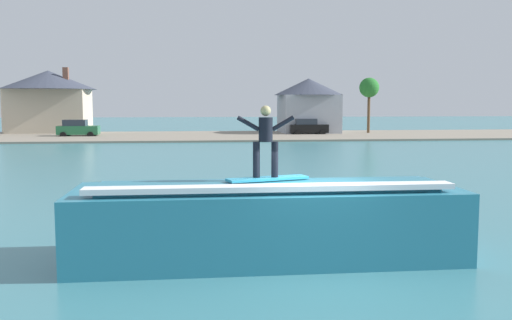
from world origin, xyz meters
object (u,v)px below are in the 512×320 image
(car_far_shore, at_px, (308,127))
(surfboard, at_px, (268,179))
(surfer, at_px, (266,137))
(house_with_chimney, at_px, (49,97))
(wave_crest, at_px, (267,221))
(tree_tall_bare, at_px, (369,89))
(car_near_shore, at_px, (78,128))
(house_gabled_white, at_px, (308,104))

(car_far_shore, bearing_deg, surfboard, -102.73)
(surfer, relative_size, house_with_chimney, 0.15)
(wave_crest, relative_size, surfboard, 4.53)
(wave_crest, height_order, house_with_chimney, house_with_chimney)
(wave_crest, xyz_separation_m, house_with_chimney, (-18.29, 54.78, 3.45))
(tree_tall_bare, bearing_deg, car_near_shore, -175.91)
(surfer, height_order, house_with_chimney, house_with_chimney)
(car_near_shore, relative_size, house_gabled_white, 0.52)
(house_with_chimney, bearing_deg, surfer, -71.60)
(surfer, xyz_separation_m, car_near_shore, (-13.57, 47.10, -1.88))
(surfboard, height_order, car_far_shore, surfboard)
(car_near_shore, distance_m, house_gabled_white, 25.66)
(wave_crest, bearing_deg, house_gabled_white, 77.23)
(car_far_shore, bearing_deg, surfer, -102.79)
(house_with_chimney, relative_size, tree_tall_bare, 1.69)
(surfboard, height_order, car_near_shore, surfboard)
(car_near_shore, relative_size, car_far_shore, 0.98)
(car_near_shore, distance_m, car_far_shore, 24.51)
(wave_crest, distance_m, surfer, 1.96)
(surfer, bearing_deg, house_gabled_white, 77.19)
(car_near_shore, bearing_deg, house_with_chimney, 121.12)
(surfboard, bearing_deg, car_near_shore, 106.12)
(surfboard, bearing_deg, tree_tall_bare, 69.78)
(surfer, height_order, tree_tall_bare, tree_tall_bare)
(surfer, distance_m, house_with_chimney, 57.81)
(house_with_chimney, bearing_deg, house_gabled_white, -7.00)
(surfboard, xyz_separation_m, car_far_shore, (10.88, 48.15, -0.93))
(wave_crest, xyz_separation_m, surfboard, (0.00, -0.08, 1.01))
(surfboard, distance_m, surfer, 0.95)
(car_near_shore, xyz_separation_m, car_far_shore, (24.49, 1.03, 0.00))
(wave_crest, bearing_deg, car_near_shore, 106.14)
(car_far_shore, xyz_separation_m, tree_tall_bare, (7.32, 1.25, 4.25))
(surfboard, xyz_separation_m, tree_tall_bare, (18.19, 49.39, 3.32))
(surfer, bearing_deg, car_far_shore, 77.21)
(surfboard, height_order, house_with_chimney, house_with_chimney)
(tree_tall_bare, bearing_deg, house_gabled_white, 164.76)
(car_near_shore, bearing_deg, surfboard, -73.88)
(house_with_chimney, distance_m, house_gabled_white, 30.11)
(surfer, height_order, house_gabled_white, house_gabled_white)
(tree_tall_bare, bearing_deg, car_far_shore, -170.35)
(house_gabled_white, bearing_deg, tree_tall_bare, -15.24)
(car_near_shore, bearing_deg, house_gabled_white, 9.18)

